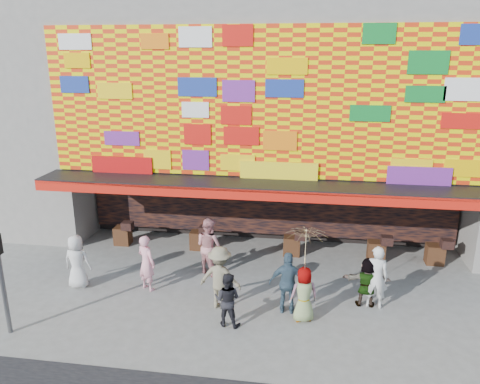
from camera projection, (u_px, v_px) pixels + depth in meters
The scene contains 13 objects.
ground at pixel (248, 321), 13.01m from camera, with size 90.00×90.00×0.00m, color slate.
shop_building at pixel (275, 100), 19.22m from camera, with size 15.20×9.40×10.00m.
signal_left at pixel (0, 269), 11.94m from camera, with size 0.22×0.20×3.00m.
ped_a at pixel (77, 261), 14.65m from camera, with size 0.85×0.55×1.73m, color silver.
ped_b at pixel (146, 263), 14.48m from camera, with size 0.66×0.43×1.80m, color pink.
ped_c at pixel (227, 299), 12.62m from camera, with size 0.74×0.58×1.53m, color black.
ped_d at pixel (220, 277), 13.46m from camera, with size 1.22×0.70×1.89m, color #7B7259.
ped_e at pixel (288, 283), 13.18m from camera, with size 1.08×0.45×1.84m, color #395265.
ped_f at pixel (367, 282), 13.59m from camera, with size 1.39×0.44×1.50m, color gray.
ped_g at pixel (304, 294), 12.82m from camera, with size 0.77×0.50×1.58m, color gray.
ped_h at pixel (376, 277), 13.46m from camera, with size 0.70×0.46×1.91m, color silver.
ped_i at pixel (209, 246), 15.57m from camera, with size 0.94×0.73×1.93m, color tan.
parasol at pixel (306, 247), 12.40m from camera, with size 1.41×1.43×1.98m.
Camera 1 is at (1.49, -11.31, 7.22)m, focal length 35.00 mm.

